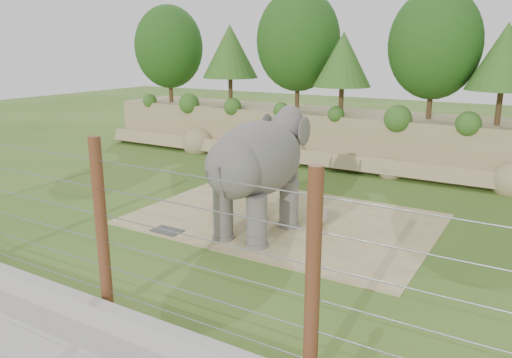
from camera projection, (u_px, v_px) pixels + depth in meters
The scene contains 8 objects.
ground at pixel (222, 245), 15.03m from camera, with size 90.00×90.00×0.00m, color #35621D.
back_embankment at pixel (379, 85), 24.21m from camera, with size 30.00×5.52×8.77m.
dirt_patch at pixel (283, 219), 17.26m from camera, with size 10.00×7.00×0.02m, color #9D8C5D.
drain_grate at pixel (167, 231), 16.09m from camera, with size 1.00×0.60×0.03m, color #262628.
elephant at pixel (257, 176), 15.53m from camera, with size 1.99×4.65×3.76m, color #55514D, non-canonical shape.
stone_ball at pixel (319, 215), 16.53m from camera, with size 0.70×0.70×0.70m, color gray.
retaining_wall at pixel (90, 310), 10.82m from camera, with size 26.00×0.35×0.50m, color #B6B3AA.
barrier_fence at pixel (102, 228), 10.78m from camera, with size 20.26×0.26×4.00m.
Camera 1 is at (8.09, -11.48, 5.80)m, focal length 35.00 mm.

